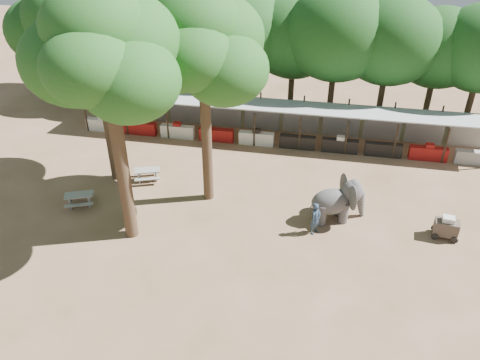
% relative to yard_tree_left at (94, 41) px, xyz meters
% --- Properties ---
extents(ground, '(100.00, 100.00, 0.00)m').
position_rel_yard_tree_left_xyz_m(ground, '(9.13, -7.19, -8.20)').
color(ground, brown).
rests_on(ground, ground).
extents(vendor_stalls, '(28.00, 2.99, 2.80)m').
position_rel_yard_tree_left_xyz_m(vendor_stalls, '(9.13, 6.65, -7.02)').
color(vendor_stalls, '#9C9EA4').
rests_on(vendor_stalls, ground).
extents(yard_tree_left, '(7.10, 6.90, 11.02)m').
position_rel_yard_tree_left_xyz_m(yard_tree_left, '(0.00, 0.00, 0.00)').
color(yard_tree_left, '#332316').
rests_on(yard_tree_left, ground).
extents(yard_tree_center, '(7.10, 6.90, 12.04)m').
position_rel_yard_tree_left_xyz_m(yard_tree_center, '(3.00, -5.00, 1.01)').
color(yard_tree_center, '#332316').
rests_on(yard_tree_center, ground).
extents(yard_tree_back, '(7.10, 6.90, 11.36)m').
position_rel_yard_tree_left_xyz_m(yard_tree_back, '(6.00, -1.00, 0.34)').
color(yard_tree_back, '#332316').
rests_on(yard_tree_back, ground).
extents(backdrop_trees, '(46.46, 5.95, 8.33)m').
position_rel_yard_tree_left_xyz_m(backdrop_trees, '(9.13, 11.81, -2.69)').
color(backdrop_trees, '#332316').
rests_on(backdrop_trees, ground).
extents(elephant, '(3.14, 2.39, 2.33)m').
position_rel_yard_tree_left_xyz_m(elephant, '(13.29, -1.86, -7.03)').
color(elephant, '#403D3E').
rests_on(elephant, ground).
extents(handler, '(0.69, 0.76, 1.76)m').
position_rel_yard_tree_left_xyz_m(handler, '(12.21, -3.29, -7.32)').
color(handler, '#26384C').
rests_on(handler, ground).
extents(picnic_table_near, '(1.90, 1.82, 0.75)m').
position_rel_yard_tree_left_xyz_m(picnic_table_near, '(-0.63, -3.36, -7.71)').
color(picnic_table_near, gray).
rests_on(picnic_table_near, ground).
extents(picnic_table_far, '(1.84, 1.75, 0.74)m').
position_rel_yard_tree_left_xyz_m(picnic_table_far, '(2.10, -0.14, -7.72)').
color(picnic_table_far, gray).
rests_on(picnic_table_far, ground).
extents(cart_back, '(1.34, 0.97, 1.22)m').
position_rel_yard_tree_left_xyz_m(cart_back, '(18.65, -2.39, -7.60)').
color(cart_back, '#3A2E27').
rests_on(cart_back, ground).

